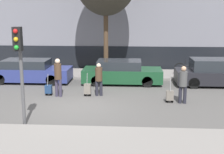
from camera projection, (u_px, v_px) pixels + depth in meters
The scene contains 14 objects.
ground_plane at pixel (77, 107), 13.29m from camera, with size 80.00×80.00×0.00m, color #565451.
sidewalk_near at pixel (55, 142), 9.61m from camera, with size 28.00×2.50×0.12m.
sidewalk_far at pixel (96, 74), 20.11m from camera, with size 28.00×3.00×0.12m.
parked_car_0 at pixel (29, 71), 17.89m from camera, with size 4.66×1.79×1.30m.
parked_car_1 at pixel (122, 73), 17.53m from camera, with size 4.41×1.81×1.32m.
parked_car_2 at pixel (216, 73), 17.06m from camera, with size 4.41×1.87×1.46m.
pedestrian_left at pixel (58, 75), 14.72m from camera, with size 0.34×0.34×1.83m.
trolley_left at pixel (49, 89), 15.05m from camera, with size 0.34×0.29×1.05m.
pedestrian_center at pixel (99, 78), 14.89m from camera, with size 0.35×0.34×1.59m.
trolley_center at pixel (87, 89), 14.93m from camera, with size 0.34×0.29×1.14m.
pedestrian_right at pixel (183, 82), 13.63m from camera, with size 0.35×0.34×1.67m.
trolley_right at pixel (170, 95), 13.86m from camera, with size 0.34×0.29×1.08m.
traffic_light at pixel (19, 56), 10.56m from camera, with size 0.28×0.47×3.50m.
parked_bicycle at pixel (188, 68), 19.56m from camera, with size 1.77×0.06×0.96m.
Camera 1 is at (2.35, -12.61, 3.99)m, focal length 50.00 mm.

